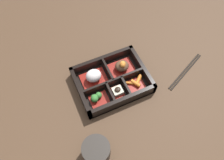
# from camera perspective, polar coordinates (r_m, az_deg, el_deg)

# --- Properties ---
(ground_plane) EXTENTS (3.00, 3.00, 0.00)m
(ground_plane) POSITION_cam_1_polar(r_m,az_deg,el_deg) (0.86, 0.00, -0.83)
(ground_plane) COLOR #4C3523
(bento_base) EXTENTS (0.27, 0.21, 0.01)m
(bento_base) POSITION_cam_1_polar(r_m,az_deg,el_deg) (0.85, 0.00, -0.67)
(bento_base) COLOR black
(bento_base) RESTS_ON ground_plane
(bento_rim) EXTENTS (0.27, 0.21, 0.05)m
(bento_rim) POSITION_cam_1_polar(r_m,az_deg,el_deg) (0.84, 0.10, -0.18)
(bento_rim) COLOR black
(bento_rim) RESTS_ON ground_plane
(bowl_rice) EXTENTS (0.10, 0.08, 0.05)m
(bowl_rice) POSITION_cam_1_polar(r_m,az_deg,el_deg) (0.84, -4.81, 0.90)
(bowl_rice) COLOR maroon
(bowl_rice) RESTS_ON bento_base
(bowl_stew) EXTENTS (0.10, 0.08, 0.06)m
(bowl_stew) POSITION_cam_1_polar(r_m,az_deg,el_deg) (0.86, 2.61, 3.56)
(bowl_stew) COLOR maroon
(bowl_stew) RESTS_ON bento_base
(bowl_greens) EXTENTS (0.07, 0.06, 0.03)m
(bowl_greens) POSITION_cam_1_polar(r_m,az_deg,el_deg) (0.80, -4.08, -4.73)
(bowl_greens) COLOR maroon
(bowl_greens) RESTS_ON bento_base
(bowl_tofu) EXTENTS (0.04, 0.06, 0.03)m
(bowl_tofu) POSITION_cam_1_polar(r_m,az_deg,el_deg) (0.82, 1.53, -2.92)
(bowl_tofu) COLOR maroon
(bowl_tofu) RESTS_ON bento_base
(bowl_carrots) EXTENTS (0.07, 0.06, 0.02)m
(bowl_carrots) POSITION_cam_1_polar(r_m,az_deg,el_deg) (0.84, 6.21, -0.87)
(bowl_carrots) COLOR maroon
(bowl_carrots) RESTS_ON bento_base
(tea_cup) EXTENTS (0.09, 0.09, 0.07)m
(tea_cup) POSITION_cam_1_polar(r_m,az_deg,el_deg) (0.73, -4.10, -17.95)
(tea_cup) COLOR #2D2823
(tea_cup) RESTS_ON ground_plane
(chopsticks) EXTENTS (0.21, 0.11, 0.01)m
(chopsticks) POSITION_cam_1_polar(r_m,az_deg,el_deg) (0.93, 18.63, 2.23)
(chopsticks) COLOR black
(chopsticks) RESTS_ON ground_plane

